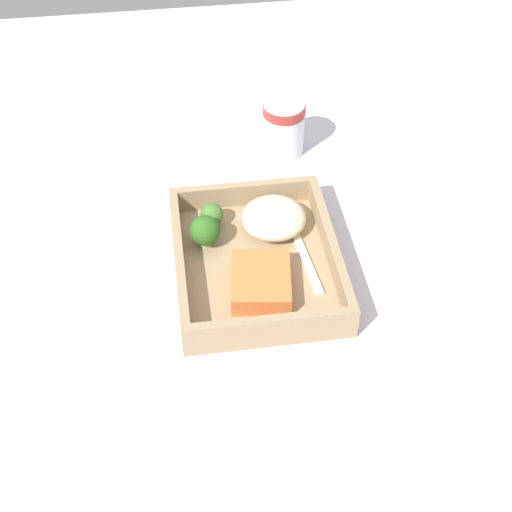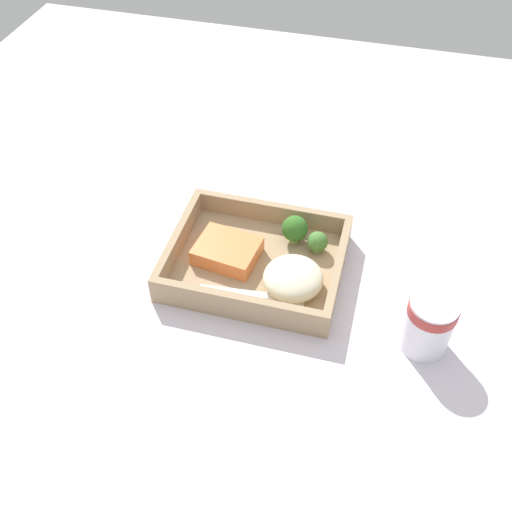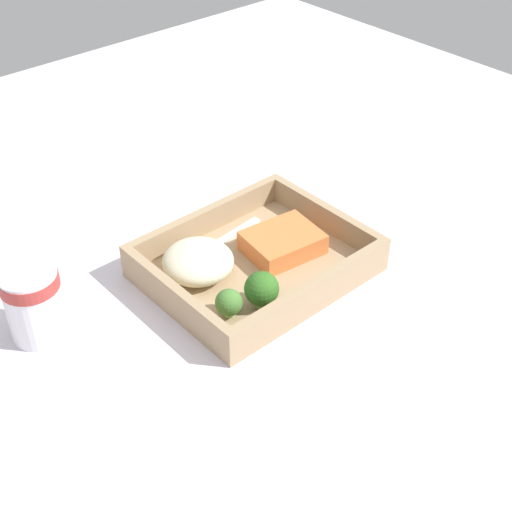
% 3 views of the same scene
% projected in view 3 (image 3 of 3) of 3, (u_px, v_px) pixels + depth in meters
% --- Properties ---
extents(ground_plane, '(1.60, 1.60, 0.02)m').
position_uv_depth(ground_plane, '(256.00, 278.00, 0.93)').
color(ground_plane, silver).
extents(takeout_tray, '(0.27, 0.22, 0.01)m').
position_uv_depth(takeout_tray, '(256.00, 269.00, 0.92)').
color(takeout_tray, tan).
rests_on(takeout_tray, ground_plane).
extents(tray_rim, '(0.27, 0.22, 0.04)m').
position_uv_depth(tray_rim, '(256.00, 254.00, 0.91)').
color(tray_rim, tan).
rests_on(tray_rim, takeout_tray).
extents(salmon_fillet, '(0.10, 0.09, 0.03)m').
position_uv_depth(salmon_fillet, '(284.00, 244.00, 0.93)').
color(salmon_fillet, orange).
rests_on(salmon_fillet, takeout_tray).
extents(mashed_potatoes, '(0.09, 0.09, 0.04)m').
position_uv_depth(mashed_potatoes, '(198.00, 261.00, 0.89)').
color(mashed_potatoes, beige).
rests_on(mashed_potatoes, takeout_tray).
extents(broccoli_floret_1, '(0.04, 0.04, 0.05)m').
position_uv_depth(broccoli_floret_1, '(262.00, 289.00, 0.84)').
color(broccoli_floret_1, '#8AAA64').
rests_on(broccoli_floret_1, takeout_tray).
extents(broccoli_floret_2, '(0.03, 0.03, 0.04)m').
position_uv_depth(broccoli_floret_2, '(229.00, 303.00, 0.83)').
color(broccoli_floret_2, '#7EAD60').
rests_on(broccoli_floret_2, takeout_tray).
extents(fork, '(0.16, 0.03, 0.00)m').
position_uv_depth(fork, '(211.00, 248.00, 0.94)').
color(fork, white).
rests_on(fork, takeout_tray).
extents(paper_cup, '(0.07, 0.07, 0.09)m').
position_uv_depth(paper_cup, '(33.00, 300.00, 0.81)').
color(paper_cup, white).
rests_on(paper_cup, ground_plane).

